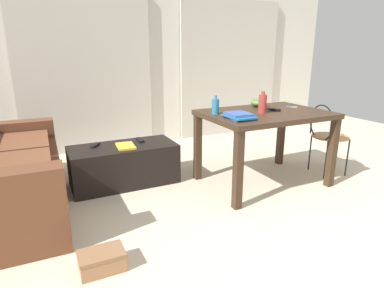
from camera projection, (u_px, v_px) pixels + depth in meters
The scene contains 17 objects.
ground_plane at pixel (242, 189), 3.31m from camera, with size 8.38×8.38×0.00m, color beige.
wall_back at pixel (163, 61), 4.83m from camera, with size 5.90×0.10×2.41m, color silver.
curtains at pixel (166, 71), 4.79m from camera, with size 4.03×0.03×2.13m.
couch at pixel (1, 178), 2.80m from camera, with size 0.94×1.86×0.75m.
coffee_table at pixel (124, 165), 3.41m from camera, with size 1.08×0.50×0.42m.
craft_table at pixel (265, 122), 3.31m from camera, with size 1.24×0.88×0.77m.
wire_chair at pixel (326, 132), 3.60m from camera, with size 0.40×0.42×0.80m.
bottle_near at pixel (215, 106), 3.14m from camera, with size 0.07×0.07×0.18m.
bottle_far at pixel (262, 104), 3.18m from camera, with size 0.08×0.08×0.21m.
bowl at pixel (259, 103), 3.56m from camera, with size 0.17×0.17×0.09m, color #477033.
book_stack at pixel (239, 116), 2.95m from camera, with size 0.24×0.29×0.05m.
tv_remote_on_table at pixel (273, 110), 3.33m from camera, with size 0.05×0.15×0.02m, color black.
scissors at pixel (290, 107), 3.55m from camera, with size 0.10×0.12×0.00m.
tv_remote_primary at pixel (140, 140), 3.52m from camera, with size 0.05×0.18×0.02m, color black.
tv_remote_secondary at pixel (95, 145), 3.33m from camera, with size 0.04×0.14×0.02m, color black.
magazine at pixel (126, 146), 3.30m from camera, with size 0.17×0.26×0.02m, color gold.
shoebox at pixel (102, 261), 2.08m from camera, with size 0.29×0.19×0.13m.
Camera 1 is at (-1.80, -1.17, 1.37)m, focal length 30.28 mm.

